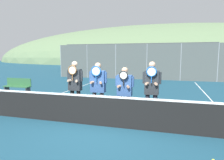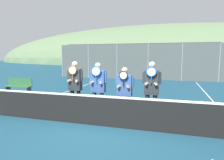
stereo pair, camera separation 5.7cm
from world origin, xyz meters
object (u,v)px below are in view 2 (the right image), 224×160
at_px(car_far_left, 112,67).
at_px(car_center, 220,69).
at_px(car_left_of_center, 161,67).
at_px(player_leftmost, 75,85).
at_px(player_rightmost, 151,88).
at_px(player_center_left, 98,86).
at_px(player_center_right, 124,90).
at_px(bench_courtside, 19,86).

bearing_deg(car_far_left, car_center, 1.53).
height_order(car_left_of_center, car_center, car_left_of_center).
bearing_deg(player_leftmost, car_far_left, 101.57).
bearing_deg(car_left_of_center, player_rightmost, -88.32).
bearing_deg(player_center_left, player_center_right, -1.19).
height_order(car_far_left, bench_courtside, car_far_left).
xyz_separation_m(player_leftmost, car_left_of_center, (2.11, 14.03, -0.16)).
distance_m(player_leftmost, car_far_left, 14.12).
height_order(player_center_right, car_left_of_center, car_left_of_center).
bearing_deg(player_leftmost, bench_courtside, 150.26).
relative_size(player_center_right, player_rightmost, 0.90).
distance_m(car_left_of_center, car_center, 5.21).
height_order(player_rightmost, car_left_of_center, player_rightmost).
relative_size(player_center_left, bench_courtside, 1.21).
relative_size(player_center_right, bench_courtside, 1.12).
relative_size(player_center_left, car_far_left, 0.45).
relative_size(player_rightmost, car_center, 0.41).
distance_m(player_center_left, car_left_of_center, 14.09).
xyz_separation_m(player_center_right, car_far_left, (-4.53, 13.85, -0.13)).
bearing_deg(player_rightmost, car_center, 71.25).
distance_m(player_rightmost, car_far_left, 14.86).
distance_m(car_center, bench_courtside, 16.58).
relative_size(player_leftmost, car_center, 0.40).
bearing_deg(car_far_left, player_center_left, -75.24).
bearing_deg(car_center, car_far_left, -178.47).
relative_size(car_far_left, car_left_of_center, 0.98).
relative_size(player_leftmost, player_center_left, 1.02).
height_order(player_center_right, player_rightmost, player_rightmost).
distance_m(car_far_left, car_left_of_center, 4.94).
relative_size(car_far_left, car_center, 0.88).
bearing_deg(car_far_left, bench_courtside, -99.50).
relative_size(player_center_left, player_center_right, 1.08).
bearing_deg(car_center, player_center_right, -111.71).
distance_m(player_center_left, player_rightmost, 1.70).
distance_m(player_center_right, bench_courtside, 6.96).
bearing_deg(player_center_right, car_far_left, 108.09).
distance_m(player_center_left, car_far_left, 14.31).
height_order(player_center_left, player_rightmost, player_rightmost).
distance_m(player_leftmost, car_center, 15.89).
height_order(player_rightmost, car_far_left, player_rightmost).
bearing_deg(player_center_right, car_center, 68.29).
distance_m(player_rightmost, car_left_of_center, 14.07).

